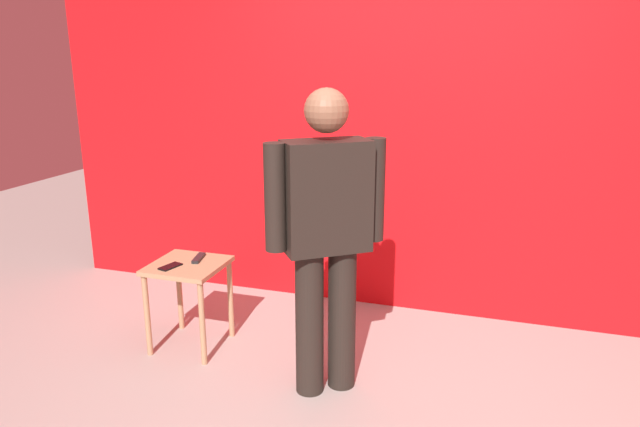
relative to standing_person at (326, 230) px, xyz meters
name	(u,v)px	position (x,y,z in m)	size (l,w,h in m)	color
ground_plane	(358,424)	(0.26, -0.28, -0.94)	(12.00, 12.00, 0.00)	#9E9991
back_wall_red	(414,131)	(0.26, 1.26, 0.38)	(5.57, 0.12, 2.64)	red
standing_person	(326,230)	(0.00, 0.00, 0.00)	(0.60, 0.48, 1.68)	black
side_table	(188,279)	(-0.98, 0.21, -0.48)	(0.44, 0.44, 0.57)	tan
cell_phone	(170,266)	(-1.04, 0.12, -0.37)	(0.07, 0.14, 0.01)	black
tv_remote	(199,258)	(-0.95, 0.30, -0.36)	(0.04, 0.17, 0.02)	black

